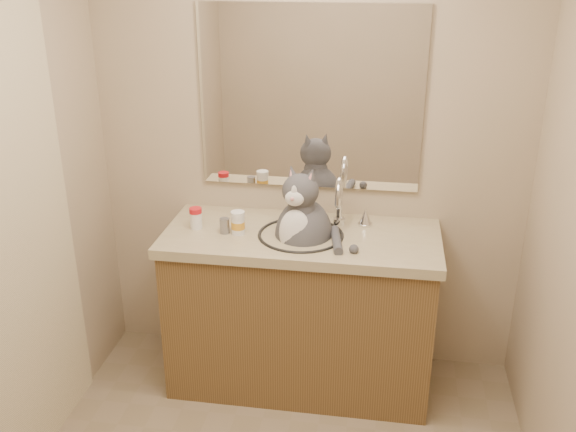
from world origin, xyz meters
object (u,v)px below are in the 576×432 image
(pill_bottle_redcap, at_px, (196,218))
(grey_canister, at_px, (225,226))
(pill_bottle_orange, at_px, (238,223))
(cat, at_px, (303,231))

(pill_bottle_redcap, relative_size, grey_canister, 1.39)
(pill_bottle_orange, relative_size, grey_canister, 1.50)
(grey_canister, bearing_deg, cat, 5.48)
(grey_canister, bearing_deg, pill_bottle_redcap, 167.06)
(pill_bottle_redcap, distance_m, pill_bottle_orange, 0.22)
(pill_bottle_redcap, height_order, grey_canister, pill_bottle_redcap)
(pill_bottle_redcap, xyz_separation_m, pill_bottle_orange, (0.22, -0.03, 0.00))
(cat, height_order, pill_bottle_redcap, cat)
(pill_bottle_redcap, height_order, pill_bottle_orange, pill_bottle_orange)
(pill_bottle_redcap, relative_size, pill_bottle_orange, 0.93)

